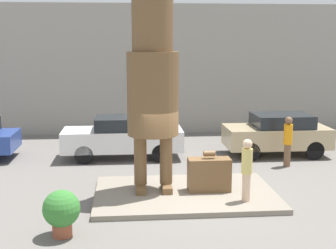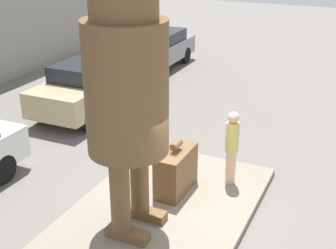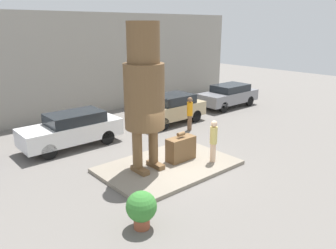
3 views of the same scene
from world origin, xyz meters
name	(u,v)px [view 1 (image 1 of 3)]	position (x,y,z in m)	size (l,w,h in m)	color
ground_plane	(185,196)	(0.00, 0.00, 0.00)	(60.00, 60.00, 0.00)	slate
pedestal	(185,194)	(0.00, 0.00, 0.07)	(5.20, 3.49, 0.15)	gray
building_backdrop	(160,69)	(0.00, 9.72, 3.09)	(28.00, 0.60, 6.19)	gray
statue_figure	(153,82)	(-0.91, 0.28, 3.32)	(1.47, 1.47, 5.43)	brown
giant_suitcase	(209,174)	(0.70, 0.04, 0.64)	(1.23, 0.54, 1.19)	brown
tourist	(247,167)	(1.55, -0.94, 1.09)	(0.29, 0.29, 1.72)	beige
parked_car_white	(124,136)	(-1.77, 4.72, 0.86)	(4.55, 1.74, 1.61)	silver
parked_car_tan	(277,133)	(4.25, 4.69, 0.87)	(4.01, 1.90, 1.63)	tan
planter_pot	(61,211)	(-3.18, -2.53, 0.63)	(0.86, 0.86, 1.10)	brown
worker_hivis	(288,139)	(4.06, 2.95, 0.99)	(0.31, 0.31, 1.81)	brown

